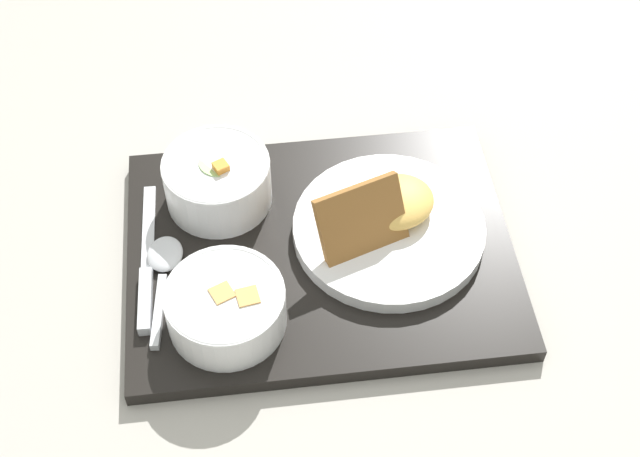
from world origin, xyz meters
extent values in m
plane|color=#ADA89E|center=(0.00, 0.00, 0.00)|extent=(4.00, 4.00, 0.00)
cube|color=black|center=(0.00, 0.00, 0.01)|extent=(0.43, 0.33, 0.02)
cylinder|color=white|center=(-0.11, 0.08, 0.05)|extent=(0.12, 0.12, 0.06)
torus|color=white|center=(-0.11, 0.08, 0.08)|extent=(0.12, 0.12, 0.01)
cylinder|color=#9EC67A|center=(-0.10, 0.08, 0.07)|extent=(0.06, 0.06, 0.01)
cylinder|color=#9EC67A|center=(-0.12, 0.06, 0.07)|extent=(0.04, 0.04, 0.02)
cylinder|color=#9EC67A|center=(-0.10, 0.07, 0.07)|extent=(0.05, 0.05, 0.01)
cube|color=orange|center=(-0.10, 0.07, 0.08)|extent=(0.02, 0.02, 0.02)
cube|color=orange|center=(-0.11, 0.07, 0.07)|extent=(0.02, 0.02, 0.01)
cylinder|color=white|center=(-0.10, -0.09, 0.04)|extent=(0.12, 0.12, 0.05)
torus|color=white|center=(-0.10, -0.09, 0.07)|extent=(0.12, 0.12, 0.01)
cylinder|color=#C67F3D|center=(-0.10, -0.09, 0.05)|extent=(0.11, 0.11, 0.04)
cube|color=#E5A356|center=(-0.08, -0.09, 0.06)|extent=(0.03, 0.03, 0.02)
cube|color=#E5A356|center=(-0.11, -0.09, 0.06)|extent=(0.03, 0.03, 0.02)
cylinder|color=white|center=(0.08, 0.01, 0.03)|extent=(0.21, 0.21, 0.02)
ellipsoid|color=#EAB756|center=(0.09, 0.03, 0.05)|extent=(0.11, 0.11, 0.03)
cube|color=#93602D|center=(0.05, -0.01, 0.06)|extent=(0.11, 0.09, 0.09)
cube|color=silver|center=(-0.19, 0.04, 0.02)|extent=(0.01, 0.12, 0.00)
cube|color=silver|center=(-0.19, -0.06, 0.03)|extent=(0.01, 0.08, 0.01)
ellipsoid|color=silver|center=(-0.17, 0.00, 0.03)|extent=(0.04, 0.05, 0.01)
cube|color=silver|center=(-0.18, -0.07, 0.02)|extent=(0.02, 0.09, 0.01)
camera|label=1|loc=(-0.06, -0.60, 0.80)|focal=50.00mm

